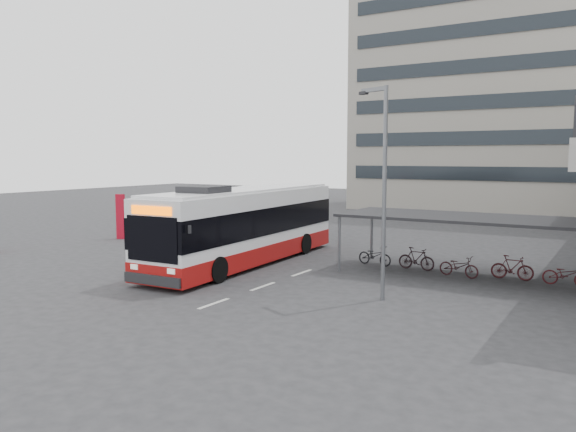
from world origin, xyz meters
The scene contains 10 objects.
ground centered at (0.00, 0.00, 0.00)m, with size 120.00×120.00×0.00m, color #28282B.
bike_shelter centered at (8.50, 3.00, 1.52)m, with size 10.00×4.00×2.54m.
office_block centered at (6.00, 36.00, 12.50)m, with size 30.00×15.00×25.00m, color gray.
road_markings centered at (2.50, -3.00, 0.01)m, with size 0.15×7.60×0.01m.
bus_main centered at (-0.89, 0.59, 1.76)m, with size 3.45×12.95×3.79m.
bus_teal centered at (-5.58, 6.66, 1.53)m, with size 6.12×11.30×3.30m.
pedestrian centered at (-4.92, 3.98, 0.86)m, with size 0.63×0.41×1.73m, color black.
lamp_post centered at (7.14, -2.47, 4.22)m, with size 1.25×0.59×7.40m.
sign_totem_mid centered at (-12.07, 3.06, 1.41)m, with size 0.58×0.32×2.75m.
sign_totem_north centered at (-13.59, 6.47, 1.18)m, with size 0.49×0.22×2.28m.
Camera 1 is at (14.45, -20.66, 4.99)m, focal length 35.00 mm.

